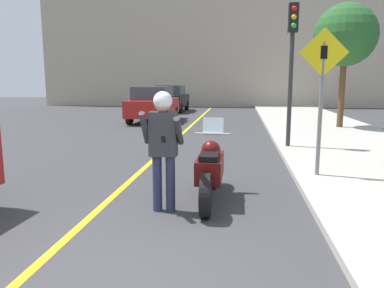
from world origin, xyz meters
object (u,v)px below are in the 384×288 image
(street_tree, at_px, (345,36))
(parked_car_red, at_px, (153,104))
(person_biker, at_px, (163,138))
(parked_car_black, at_px, (171,98))
(crossing_sign, at_px, (322,88))
(motorcycle, at_px, (210,170))
(traffic_light, at_px, (292,49))

(street_tree, distance_m, parked_car_red, 8.85)
(person_biker, bearing_deg, parked_car_black, 100.13)
(person_biker, xyz_separation_m, parked_car_red, (-3.03, 12.36, -0.26))
(crossing_sign, bearing_deg, street_tree, 73.22)
(street_tree, height_order, parked_car_red, street_tree)
(motorcycle, distance_m, street_tree, 11.12)
(motorcycle, xyz_separation_m, parked_car_black, (-3.95, 17.88, 0.35))
(parked_car_red, bearing_deg, parked_car_black, 92.60)
(crossing_sign, relative_size, traffic_light, 0.72)
(parked_car_black, bearing_deg, traffic_light, -66.12)
(parked_car_red, bearing_deg, street_tree, -14.26)
(motorcycle, bearing_deg, parked_car_red, 107.37)
(traffic_light, bearing_deg, crossing_sign, -87.29)
(motorcycle, height_order, person_biker, person_biker)
(motorcycle, relative_size, parked_car_black, 0.53)
(person_biker, height_order, crossing_sign, crossing_sign)
(person_biker, distance_m, parked_car_black, 18.79)
(crossing_sign, bearing_deg, parked_car_red, 118.94)
(person_biker, bearing_deg, crossing_sign, 38.64)
(motorcycle, bearing_deg, crossing_sign, 36.89)
(parked_car_red, bearing_deg, crossing_sign, -61.06)
(crossing_sign, relative_size, street_tree, 0.59)
(crossing_sign, height_order, parked_car_red, crossing_sign)
(crossing_sign, relative_size, parked_car_red, 0.67)
(street_tree, bearing_deg, traffic_light, -118.33)
(street_tree, height_order, parked_car_black, street_tree)
(parked_car_red, bearing_deg, traffic_light, -51.53)
(street_tree, bearing_deg, motorcycle, -114.74)
(motorcycle, height_order, street_tree, street_tree)
(traffic_light, xyz_separation_m, street_tree, (2.62, 4.87, 0.87))
(person_biker, relative_size, parked_car_black, 0.43)
(motorcycle, xyz_separation_m, person_biker, (-0.65, -0.61, 0.60))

